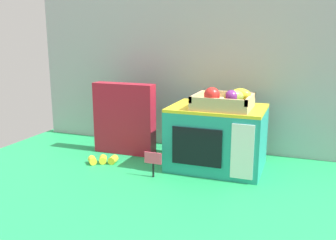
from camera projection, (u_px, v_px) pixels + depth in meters
name	position (u px, v px, depth m)	size (l,w,h in m)	color
ground_plane	(174.00, 161.00, 1.64)	(1.70, 1.70, 0.00)	#219E54
display_back_panel	(191.00, 68.00, 1.78)	(1.61, 0.03, 0.77)	#A0A3A8
toy_microwave	(217.00, 137.00, 1.54)	(0.38, 0.28, 0.26)	teal
food_groups_crate	(225.00, 101.00, 1.46)	(0.22, 0.20, 0.09)	tan
cookie_set_box	(124.00, 119.00, 1.72)	(0.29, 0.07, 0.33)	#B2192D
price_sign	(153.00, 161.00, 1.44)	(0.07, 0.01, 0.10)	black
loose_toy_banana	(103.00, 160.00, 1.61)	(0.12, 0.09, 0.03)	yellow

